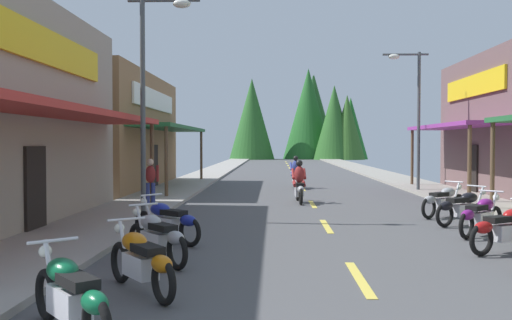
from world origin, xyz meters
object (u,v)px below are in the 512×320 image
motorcycle_parked_right_3 (481,215)px  rider_cruising_trailing (296,175)px  pedestrian_browsing (150,179)px  motorcycle_parked_right_2 (506,228)px  streetlamp_left (153,76)px  motorcycle_parked_right_4 (463,207)px  motorcycle_parked_left_0 (70,295)px  motorcycle_parked_left_1 (141,260)px  streetlamp_right (412,101)px  motorcycle_parked_left_2 (157,236)px  rider_cruising_lead (299,185)px  motorcycle_parked_left_3 (167,221)px  motorcycle_parked_right_5 (443,201)px

motorcycle_parked_right_3 → rider_cruising_trailing: size_ratio=0.74×
pedestrian_browsing → motorcycle_parked_right_2: bearing=33.5°
streetlamp_left → motorcycle_parked_right_4: bearing=-4.2°
motorcycle_parked_left_0 → motorcycle_parked_left_1: (0.35, 1.86, 0.00)m
streetlamp_left → pedestrian_browsing: size_ratio=3.79×
streetlamp_right → motorcycle_parked_left_2: size_ratio=3.63×
streetlamp_left → rider_cruising_lead: (4.28, 4.84, -3.39)m
streetlamp_left → motorcycle_parked_left_3: bearing=-73.4°
rider_cruising_trailing → motorcycle_parked_left_1: bearing=169.0°
motorcycle_parked_left_3 → pedestrian_browsing: bearing=-36.0°
motorcycle_parked_right_4 → motorcycle_parked_left_1: (-6.91, -7.01, 0.00)m
rider_cruising_trailing → motorcycle_parked_left_2: bearing=167.3°
motorcycle_parked_left_1 → rider_cruising_lead: (2.82, 12.47, 0.17)m
motorcycle_parked_right_2 → rider_cruising_lead: bearing=80.9°
rider_cruising_trailing → motorcycle_parked_right_4: bearing=-164.2°
motorcycle_parked_right_3 → rider_cruising_lead: size_ratio=0.74×
motorcycle_parked_right_4 → pedestrian_browsing: pedestrian_browsing is taller
motorcycle_parked_right_3 → rider_cruising_trailing: bearing=60.1°
motorcycle_parked_right_2 → motorcycle_parked_right_4: same height
streetlamp_right → rider_cruising_trailing: bearing=158.5°
streetlamp_left → motorcycle_parked_left_1: streetlamp_left is taller
motorcycle_parked_right_5 → motorcycle_parked_right_3: bearing=-131.9°
streetlamp_left → motorcycle_parked_left_1: size_ratio=3.53×
streetlamp_right → motorcycle_parked_left_3: bearing=-122.9°
motorcycle_parked_right_3 → motorcycle_parked_right_5: bearing=42.5°
streetlamp_right → rider_cruising_trailing: (-5.06, 1.99, -3.37)m
motorcycle_parked_left_1 → pedestrian_browsing: bearing=-25.5°
motorcycle_parked_left_1 → motorcycle_parked_left_2: size_ratio=1.03×
motorcycle_parked_left_0 → motorcycle_parked_left_2: 3.93m
motorcycle_parked_left_0 → motorcycle_parked_right_5: bearing=-75.3°
motorcycle_parked_right_5 → motorcycle_parked_left_1: bearing=-168.2°
streetlamp_left → motorcycle_parked_right_4: 9.12m
motorcycle_parked_right_3 → streetlamp_left: bearing=118.9°
motorcycle_parked_left_2 → motorcycle_parked_right_3: bearing=-104.9°
streetlamp_right → motorcycle_parked_left_3: 15.93m
streetlamp_left → motorcycle_parked_left_3: (1.05, -3.51, -3.56)m
motorcycle_parked_left_3 → rider_cruising_trailing: (3.36, 15.04, 0.17)m
motorcycle_parked_right_5 → motorcycle_parked_left_0: (-7.24, -10.52, 0.00)m
motorcycle_parked_right_2 → motorcycle_parked_right_5: size_ratio=1.10×
rider_cruising_lead → pedestrian_browsing: 5.34m
streetlamp_left → motorcycle_parked_left_3: size_ratio=3.60×
streetlamp_left → motorcycle_parked_left_1: 8.55m
streetlamp_right → motorcycle_parked_right_2: bearing=-96.2°
rider_cruising_lead → rider_cruising_trailing: size_ratio=1.00×
motorcycle_parked_right_3 → motorcycle_parked_left_0: (-7.11, -7.17, 0.00)m
motorcycle_parked_left_0 → motorcycle_parked_right_2: bearing=-94.0°
rider_cruising_trailing → pedestrian_browsing: (-5.23, -8.22, 0.30)m
streetlamp_left → pedestrian_browsing: bearing=104.0°
motorcycle_parked_left_1 → pedestrian_browsing: 11.19m
motorcycle_parked_left_0 → rider_cruising_trailing: 21.28m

